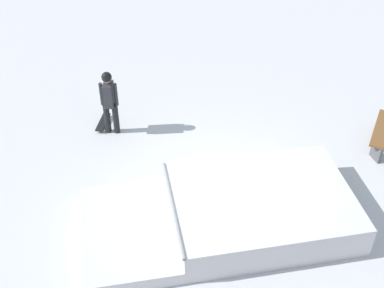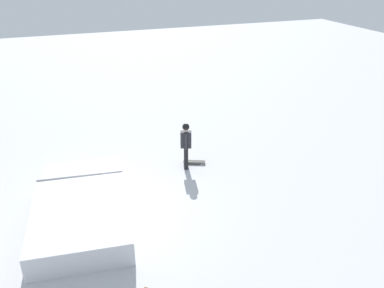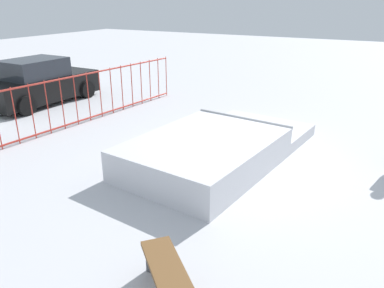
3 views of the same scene
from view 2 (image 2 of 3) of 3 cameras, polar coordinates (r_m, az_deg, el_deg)
name	(u,v)px [view 2 (image 2 of 3)]	position (r m, az deg, el deg)	size (l,w,h in m)	color
ground_plane	(105,210)	(12.43, -12.37, -9.26)	(60.00, 60.00, 0.00)	silver
skate_ramp	(81,210)	(12.02, -15.60, -9.17)	(5.66, 3.19, 0.74)	silver
skater	(186,142)	(13.93, -0.87, 0.23)	(0.42, 0.43, 1.73)	black
skateboard	(194,162)	(14.62, 0.31, -2.54)	(0.52, 0.81, 0.09)	black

